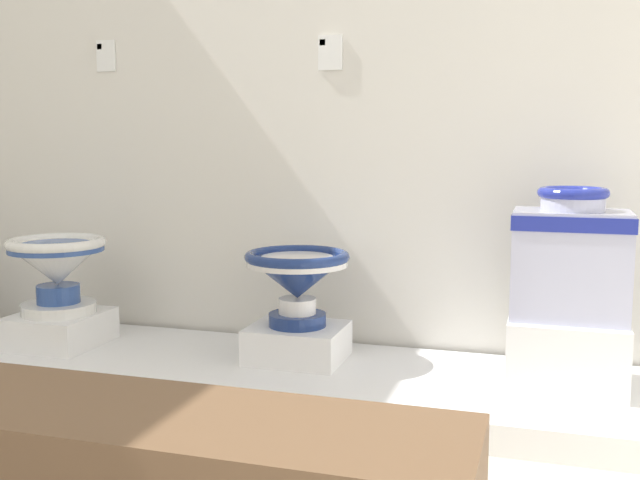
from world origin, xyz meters
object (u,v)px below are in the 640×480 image
Objects in this scene: plinth_block_tall_cobalt at (566,351)px; plinth_block_pale_glazed at (297,343)px; info_placard_first at (106,56)px; antique_toilet_rightmost at (57,264)px; antique_toilet_pale_glazed at (297,275)px; info_placard_second at (330,52)px; antique_toilet_tall_cobalt at (571,253)px; plinth_block_rightmost at (60,329)px.

plinth_block_pale_glazed is at bearing 179.60° from plinth_block_tall_cobalt.
plinth_block_pale_glazed is 2.62× the size of info_placard_first.
antique_toilet_rightmost is 1.06m from plinth_block_pale_glazed.
antique_toilet_rightmost is 1.02m from antique_toilet_pale_glazed.
plinth_block_tall_cobalt is at bearing -18.59° from info_placard_second.
antique_toilet_pale_glazed is 1.03× the size of plinth_block_tall_cobalt.
antique_toilet_tall_cobalt is at bearing -9.10° from info_placard_first.
info_placard_first is at bearing 88.61° from antique_toilet_rightmost.
info_placard_first is 0.99× the size of info_placard_second.
antique_toilet_tall_cobalt is 2.16m from info_placard_first.
antique_toilet_rightmost is 1.11× the size of plinth_block_pale_glazed.
plinth_block_pale_glazed reaches higher than plinth_block_rightmost.
antique_toilet_rightmost is at bearing -91.39° from info_placard_first.
antique_toilet_tall_cobalt is (0.99, -0.01, 0.13)m from antique_toilet_pale_glazed.
info_placard_first is at bearing 170.90° from antique_toilet_tall_cobalt.
plinth_block_tall_cobalt is at bearing 45.00° from antique_toilet_tall_cobalt.
antique_toilet_tall_cobalt is (2.00, 0.08, 0.40)m from plinth_block_rightmost.
plinth_block_pale_glazed is 1.18m from info_placard_second.
antique_toilet_rightmost is 0.89× the size of antique_toilet_tall_cobalt.
antique_toilet_tall_cobalt is (0.99, -0.01, 0.40)m from plinth_block_pale_glazed.
antique_toilet_rightmost is 0.97m from info_placard_first.
antique_toilet_pale_glazed is at bearing 179.60° from antique_toilet_tall_cobalt.
antique_toilet_tall_cobalt reaches higher than antique_toilet_pale_glazed.
antique_toilet_tall_cobalt reaches higher than plinth_block_pale_glazed.
plinth_block_pale_glazed is 0.80× the size of antique_toilet_tall_cobalt.
plinth_block_tall_cobalt is at bearing -9.10° from info_placard_first.
antique_toilet_pale_glazed is at bearing 180.00° from plinth_block_pale_glazed.
info_placard_second is (1.05, 0.40, 1.13)m from plinth_block_rightmost.
info_placard_first reaches higher than antique_toilet_tall_cobalt.
plinth_block_tall_cobalt is 2.30m from info_placard_first.
plinth_block_rightmost is 0.91× the size of antique_toilet_rightmost.
antique_toilet_tall_cobalt is at bearing 2.25° from antique_toilet_rightmost.
antique_toilet_pale_glazed is 1.00m from antique_toilet_tall_cobalt.
info_placard_second reaches higher than plinth_block_pale_glazed.
plinth_block_rightmost is 0.27m from antique_toilet_rightmost.
antique_toilet_tall_cobalt is 1.24m from info_placard_second.
plinth_block_tall_cobalt is 0.34m from antique_toilet_tall_cobalt.
plinth_block_pale_glazed is 1.06m from antique_toilet_tall_cobalt.
info_placard_second is (0.04, 0.31, 0.87)m from antique_toilet_pale_glazed.
info_placard_first is (-1.01, 0.31, 1.15)m from plinth_block_pale_glazed.
antique_toilet_rightmost is (0.00, 0.00, 0.27)m from plinth_block_rightmost.
antique_toilet_rightmost is 0.99× the size of antique_toilet_pale_glazed.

